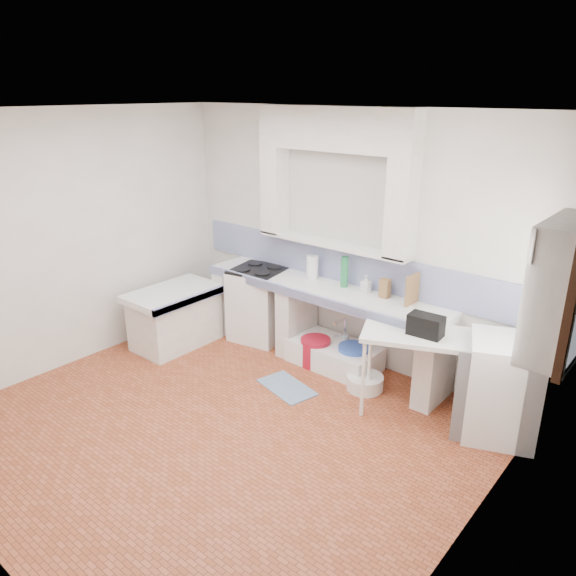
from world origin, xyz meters
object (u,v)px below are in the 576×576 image
Objects in this scene: sink at (334,356)px; fridge at (502,388)px; stove at (259,305)px; side_table at (413,372)px.

fridge is (1.89, -0.12, 0.34)m from sink.
sink is at bearing -11.28° from stove.
sink is 1.10× the size of fridge.
stove is at bearing 149.16° from side_table.
stove is at bearing 179.98° from sink.
stove is 0.89× the size of side_table.
stove is 2.28m from side_table.
fridge is (0.78, 0.15, 0.05)m from side_table.
sink is 1.17m from side_table.
stove reaches higher than side_table.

